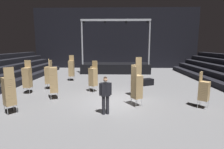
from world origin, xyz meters
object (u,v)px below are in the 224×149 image
object	(u,v)px
stage_riser	(116,67)
chair_stack_mid_centre	(53,79)
chair_stack_aisle_left	(93,76)
chair_stack_rear_centre	(71,68)
chair_stack_aisle_right	(27,77)
man_with_tie	(105,93)
equipment_road_case	(147,82)
chair_stack_front_right	(94,72)
chair_stack_mid_right	(49,75)
chair_stack_front_left	(136,77)
chair_stack_mid_left	(9,91)
chair_stack_rear_right	(204,90)
chair_stack_rear_left	(137,86)

from	to	relation	value
stage_riser	chair_stack_mid_centre	distance (m)	10.84
stage_riser	chair_stack_aisle_left	bearing A→B (deg)	-99.59
chair_stack_mid_centre	chair_stack_rear_centre	xyz separation A→B (m)	(-0.34, 5.41, -0.04)
stage_riser	chair_stack_aisle_right	xyz separation A→B (m)	(-5.58, -9.11, 0.45)
man_with_tie	equipment_road_case	world-z (taller)	man_with_tie
chair_stack_mid_centre	equipment_road_case	xyz separation A→B (m)	(5.98, 3.80, -0.91)
chair_stack_front_right	chair_stack_mid_right	distance (m)	3.46
chair_stack_front_right	chair_stack_front_left	bearing A→B (deg)	-76.94
chair_stack_mid_left	chair_stack_mid_right	world-z (taller)	chair_stack_mid_left
equipment_road_case	chair_stack_rear_right	bearing A→B (deg)	-69.71
stage_riser	chair_stack_front_right	xyz separation A→B (m)	(-1.69, -6.11, 0.32)
chair_stack_mid_right	chair_stack_rear_centre	distance (m)	3.17
stage_riser	chair_stack_rear_centre	size ratio (longest dim) A/B	3.41
chair_stack_front_left	chair_stack_aisle_left	world-z (taller)	chair_stack_front_left
chair_stack_front_left	chair_stack_rear_right	xyz separation A→B (m)	(3.09, -1.93, -0.29)
chair_stack_rear_right	chair_stack_aisle_left	distance (m)	6.56
chair_stack_rear_centre	chair_stack_front_left	bearing A→B (deg)	135.50
man_with_tie	chair_stack_rear_right	bearing A→B (deg)	174.99
chair_stack_mid_right	chair_stack_rear_centre	xyz separation A→B (m)	(0.83, 3.06, 0.08)
chair_stack_rear_centre	chair_stack_aisle_right	size ratio (longest dim) A/B	1.04
man_with_tie	chair_stack_mid_right	size ratio (longest dim) A/B	0.84
chair_stack_rear_left	chair_stack_rear_centre	size ratio (longest dim) A/B	0.92
chair_stack_rear_left	equipment_road_case	xyz separation A→B (m)	(1.36, 4.86, -0.78)
chair_stack_rear_left	chair_stack_aisle_left	world-z (taller)	same
man_with_tie	chair_stack_aisle_right	world-z (taller)	chair_stack_aisle_right
equipment_road_case	man_with_tie	bearing A→B (deg)	-115.52
man_with_tie	chair_stack_front_left	distance (m)	3.31
chair_stack_rear_right	chair_stack_rear_centre	world-z (taller)	chair_stack_rear_centre
chair_stack_mid_left	chair_stack_aisle_right	xyz separation A→B (m)	(-0.89, 3.40, 0.00)
chair_stack_front_right	chair_stack_rear_centre	xyz separation A→B (m)	(-2.13, 1.26, 0.17)
man_with_tie	chair_stack_front_left	size ratio (longest dim) A/B	0.72
chair_stack_rear_right	chair_stack_rear_centre	distance (m)	10.60
chair_stack_front_left	chair_stack_rear_left	xyz separation A→B (m)	(-0.16, -1.69, -0.17)
chair_stack_mid_centre	chair_stack_rear_left	size ratio (longest dim) A/B	1.12
chair_stack_front_right	equipment_road_case	bearing A→B (deg)	-32.02
chair_stack_mid_left	chair_stack_mid_right	bearing A→B (deg)	39.27
chair_stack_rear_centre	chair_stack_aisle_right	bearing A→B (deg)	66.21
stage_riser	chair_stack_aisle_right	world-z (taller)	stage_riser
man_with_tie	chair_stack_aisle_left	bearing A→B (deg)	-90.86
chair_stack_aisle_left	chair_stack_front_left	bearing A→B (deg)	-168.59
chair_stack_aisle_right	chair_stack_front_right	bearing A→B (deg)	-139.97
chair_stack_mid_right	stage_riser	bearing A→B (deg)	-32.72
chair_stack_aisle_right	man_with_tie	bearing A→B (deg)	149.44
chair_stack_mid_right	chair_stack_rear_right	xyz separation A→B (m)	(9.03, -3.65, -0.13)
stage_riser	chair_stack_mid_centre	bearing A→B (deg)	-108.78
chair_stack_aisle_left	stage_riser	bearing A→B (deg)	-66.43
chair_stack_front_right	equipment_road_case	world-z (taller)	chair_stack_front_right
chair_stack_rear_left	chair_stack_rear_centre	distance (m)	8.15
man_with_tie	chair_stack_mid_right	bearing A→B (deg)	-62.88
chair_stack_front_left	equipment_road_case	distance (m)	3.52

